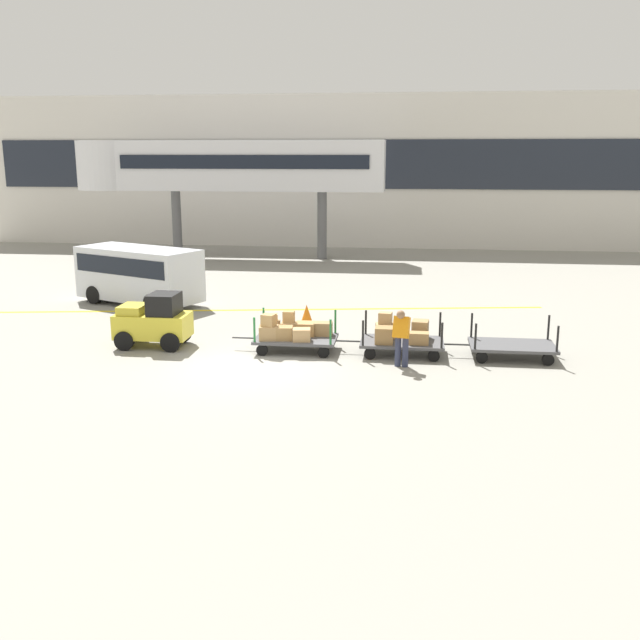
% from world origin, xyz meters
% --- Properties ---
extents(ground_plane, '(120.00, 120.00, 0.00)m').
position_xyz_m(ground_plane, '(0.00, 0.00, 0.00)').
color(ground_plane, gray).
extents(apron_lead_line, '(21.35, 3.85, 0.01)m').
position_xyz_m(apron_lead_line, '(-1.74, 6.80, 0.00)').
color(apron_lead_line, yellow).
rests_on(apron_lead_line, ground_plane).
extents(terminal_building, '(44.19, 2.51, 8.88)m').
position_xyz_m(terminal_building, '(0.00, 25.98, 4.44)').
color(terminal_building, beige).
rests_on(terminal_building, ground_plane).
extents(jet_bridge, '(16.57, 3.00, 6.17)m').
position_xyz_m(jet_bridge, '(-6.25, 19.99, 4.82)').
color(jet_bridge, silver).
rests_on(jet_bridge, ground_plane).
extents(baggage_tug, '(2.10, 1.23, 1.58)m').
position_xyz_m(baggage_tug, '(-3.23, 1.61, 0.75)').
color(baggage_tug, gold).
rests_on(baggage_tug, ground_plane).
extents(baggage_cart_lead, '(3.00, 1.40, 1.13)m').
position_xyz_m(baggage_cart_lead, '(0.82, 1.64, 0.54)').
color(baggage_cart_lead, '#4C4C4F').
rests_on(baggage_cart_lead, ground_plane).
extents(baggage_cart_middle, '(3.00, 1.40, 1.13)m').
position_xyz_m(baggage_cart_middle, '(3.89, 1.65, 0.52)').
color(baggage_cart_middle, '#4C4C4F').
rests_on(baggage_cart_middle, ground_plane).
extents(baggage_cart_tail, '(3.00, 1.40, 1.10)m').
position_xyz_m(baggage_cart_tail, '(6.93, 1.63, 0.35)').
color(baggage_cart_tail, '#4C4C4F').
rests_on(baggage_cart_tail, ground_plane).
extents(baggage_handler, '(0.48, 0.49, 1.56)m').
position_xyz_m(baggage_handler, '(3.92, 0.40, 0.87)').
color(baggage_handler, '#2D334C').
rests_on(baggage_handler, ground_plane).
extents(shuttle_van, '(5.15, 3.73, 2.10)m').
position_xyz_m(shuttle_van, '(-5.88, 7.39, 1.23)').
color(shuttle_van, silver).
rests_on(shuttle_van, ground_plane).
extents(safety_cone_near, '(0.36, 0.36, 0.55)m').
position_xyz_m(safety_cone_near, '(0.69, 5.43, 0.28)').
color(safety_cone_near, orange).
rests_on(safety_cone_near, ground_plane).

